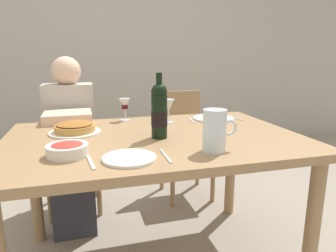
{
  "coord_description": "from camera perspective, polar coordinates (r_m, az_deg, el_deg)",
  "views": [
    {
      "loc": [
        -0.34,
        -1.47,
        1.17
      ],
      "look_at": [
        0.08,
        0.03,
        0.8
      ],
      "focal_mm": 32.27,
      "sensor_mm": 36.0,
      "label": 1
    }
  ],
  "objects": [
    {
      "name": "spoon_right_setting",
      "position": [
        1.93,
        4.5,
        1.09
      ],
      "size": [
        0.03,
        0.16,
        0.0
      ],
      "primitive_type": "cube",
      "rotation": [
        0.0,
        0.0,
        1.47
      ],
      "color": "silver",
      "rests_on": "dining_table"
    },
    {
      "name": "water_pitcher",
      "position": [
        1.31,
        8.82,
        -1.33
      ],
      "size": [
        0.16,
        0.1,
        0.18
      ],
      "color": "silver",
      "rests_on": "dining_table"
    },
    {
      "name": "chair_left",
      "position": [
        2.45,
        -17.63,
        -3.27
      ],
      "size": [
        0.41,
        0.41,
        0.87
      ],
      "rotation": [
        0.0,
        0.0,
        3.15
      ],
      "color": "#9E7A51",
      "rests_on": "ground"
    },
    {
      "name": "knife_left_setting",
      "position": [
        1.25,
        -0.47,
        -5.63
      ],
      "size": [
        0.01,
        0.18,
        0.0
      ],
      "primitive_type": "cube",
      "rotation": [
        0.0,
        0.0,
        1.56
      ],
      "color": "silver",
      "rests_on": "dining_table"
    },
    {
      "name": "dining_table",
      "position": [
        1.59,
        -2.55,
        -5.07
      ],
      "size": [
        1.5,
        1.0,
        0.76
      ],
      "color": "#9E7A51",
      "rests_on": "ground"
    },
    {
      "name": "salad_bowl",
      "position": [
        1.31,
        -18.47,
        -4.17
      ],
      "size": [
        0.17,
        0.17,
        0.06
      ],
      "color": "silver",
      "rests_on": "dining_table"
    },
    {
      "name": "back_wall",
      "position": [
        3.76,
        -10.83,
        16.6
      ],
      "size": [
        8.0,
        0.1,
        2.8
      ],
      "primitive_type": "cube",
      "color": "#B2ADA3",
      "rests_on": "ground"
    },
    {
      "name": "dinner_plate_left_setting",
      "position": [
        1.22,
        -7.31,
        -6.04
      ],
      "size": [
        0.22,
        0.22,
        0.01
      ],
      "primitive_type": "cylinder",
      "color": "white",
      "rests_on": "dining_table"
    },
    {
      "name": "wine_bottle",
      "position": [
        1.5,
        -1.67,
        2.88
      ],
      "size": [
        0.08,
        0.08,
        0.33
      ],
      "color": "black",
      "rests_on": "dining_table"
    },
    {
      "name": "diner_left",
      "position": [
        2.19,
        -17.96,
        -1.97
      ],
      "size": [
        0.34,
        0.5,
        1.16
      ],
      "rotation": [
        0.0,
        0.0,
        3.15
      ],
      "color": "#B7B2A8",
      "rests_on": "ground"
    },
    {
      "name": "wine_glass_right_diner",
      "position": [
        1.93,
        -8.17,
        3.97
      ],
      "size": [
        0.07,
        0.07,
        0.14
      ],
      "color": "silver",
      "rests_on": "dining_table"
    },
    {
      "name": "knife_right_setting",
      "position": [
        2.05,
        12.42,
        1.54
      ],
      "size": [
        0.03,
        0.18,
        0.0
      ],
      "primitive_type": "cube",
      "rotation": [
        0.0,
        0.0,
        1.67
      ],
      "color": "silver",
      "rests_on": "dining_table"
    },
    {
      "name": "chair_right",
      "position": [
        2.56,
        2.93,
        -1.96
      ],
      "size": [
        0.4,
        0.4,
        0.87
      ],
      "rotation": [
        0.0,
        0.0,
        3.15
      ],
      "color": "#9E7A51",
      "rests_on": "ground"
    },
    {
      "name": "fork_left_setting",
      "position": [
        1.21,
        -14.37,
        -6.68
      ],
      "size": [
        0.03,
        0.16,
        0.0
      ],
      "primitive_type": "cube",
      "rotation": [
        0.0,
        0.0,
        1.69
      ],
      "color": "silver",
      "rests_on": "dining_table"
    },
    {
      "name": "dinner_plate_right_setting",
      "position": [
        1.98,
        8.59,
        1.43
      ],
      "size": [
        0.26,
        0.26,
        0.01
      ],
      "primitive_type": "cylinder",
      "color": "silver",
      "rests_on": "dining_table"
    },
    {
      "name": "baked_tart",
      "position": [
        1.68,
        -17.19,
        -0.39
      ],
      "size": [
        0.27,
        0.27,
        0.06
      ],
      "color": "white",
      "rests_on": "dining_table"
    },
    {
      "name": "wine_glass_left_diner",
      "position": [
        1.85,
        0.12,
        3.84
      ],
      "size": [
        0.07,
        0.07,
        0.15
      ],
      "color": "silver",
      "rests_on": "dining_table"
    }
  ]
}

